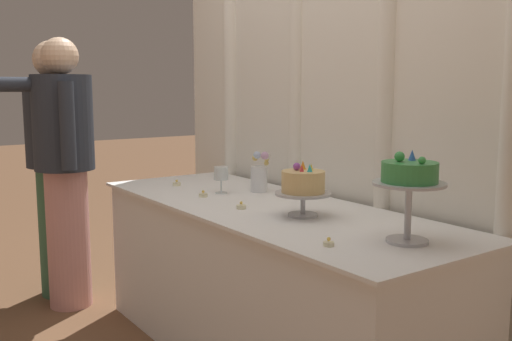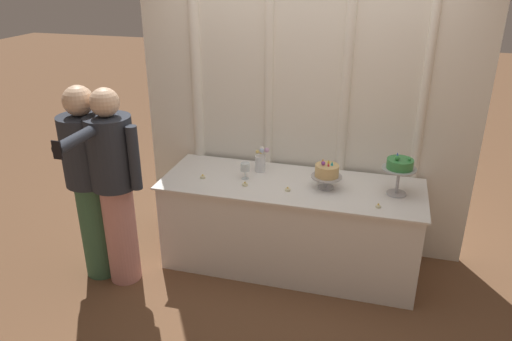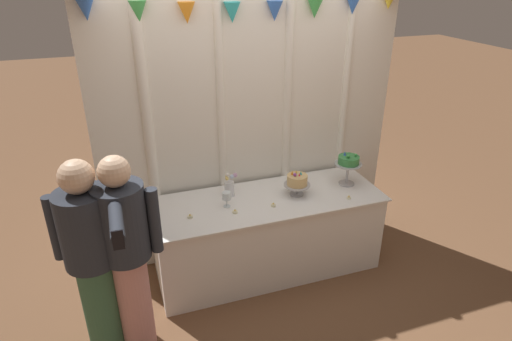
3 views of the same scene
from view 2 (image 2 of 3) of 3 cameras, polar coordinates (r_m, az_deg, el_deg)
ground_plane at (r=4.27m, az=3.57°, el=-11.54°), size 24.00×24.00×0.00m
draped_curtain at (r=4.15m, az=5.34°, el=9.63°), size 2.88×0.15×2.80m
cake_table at (r=4.15m, az=4.00°, el=-6.37°), size 2.13×0.77×0.77m
cake_display_nearleft at (r=3.86m, az=8.29°, el=-0.18°), size 0.25×0.25×0.24m
cake_display_nearright at (r=3.84m, az=16.48°, el=0.39°), size 0.26×0.26×0.33m
wine_glass at (r=4.00m, az=-1.28°, el=0.36°), size 0.07×0.07×0.14m
flower_vase at (r=4.15m, az=0.55°, el=1.11°), size 0.12×0.12×0.22m
tealight_far_left at (r=4.07m, az=-6.26°, el=-0.76°), size 0.05×0.05×0.04m
tealight_near_left at (r=3.92m, az=-1.31°, el=-1.65°), size 0.05×0.05×0.03m
tealight_near_right at (r=3.84m, az=3.77°, el=-2.26°), size 0.04×0.04×0.03m
tealight_far_right at (r=3.69m, az=14.13°, el=-4.09°), size 0.04×0.04×0.03m
guest_man_pink_jacket at (r=3.89m, az=-16.23°, el=-1.29°), size 0.51×0.41×1.62m
guest_girl_blue_dress at (r=4.02m, az=-18.96°, el=-0.82°), size 0.50×0.81×1.61m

